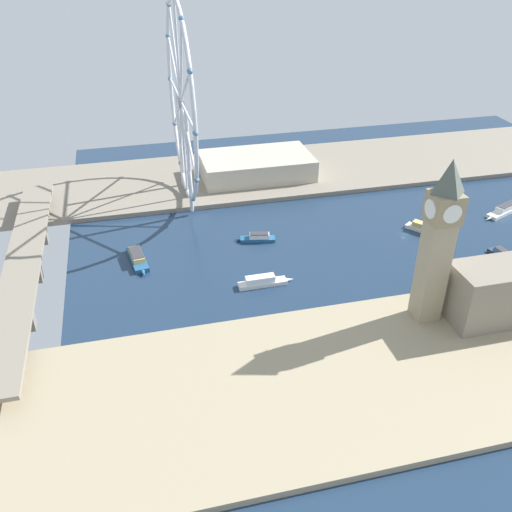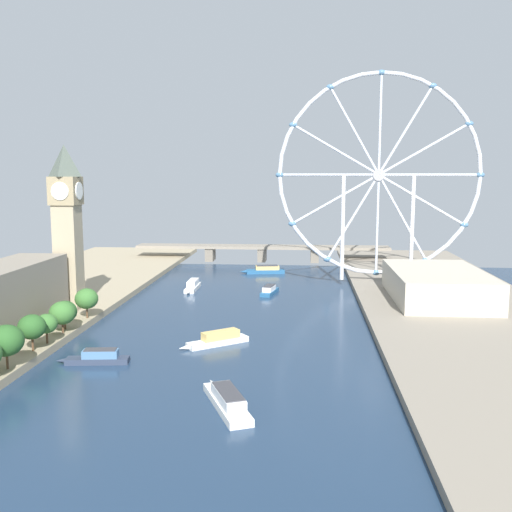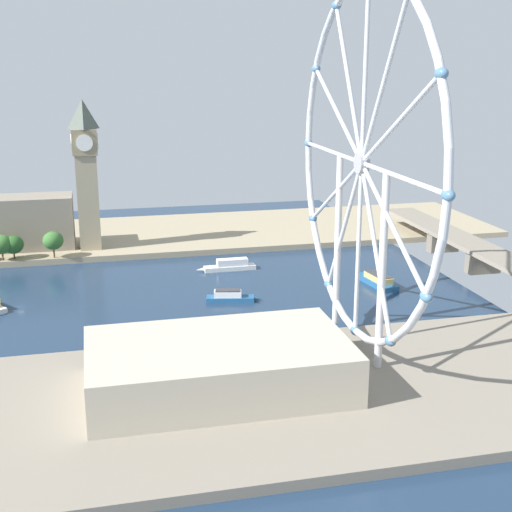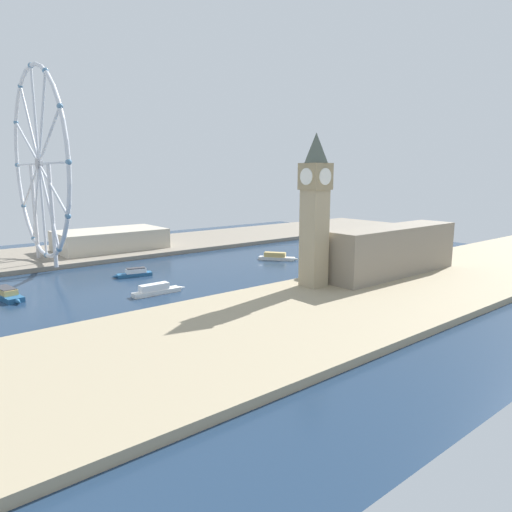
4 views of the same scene
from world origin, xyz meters
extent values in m
plane|color=#1E334C|center=(0.00, 0.00, 0.00)|extent=(379.55, 379.55, 0.00)
cube|color=gray|center=(104.78, 0.00, 1.50)|extent=(90.00, 520.00, 3.00)
cube|color=tan|center=(-77.07, 29.28, 27.18)|extent=(10.57, 10.57, 48.37)
cube|color=#928260|center=(-77.07, 29.28, 57.77)|extent=(12.26, 12.26, 12.80)
pyramid|color=#4C564C|center=(-77.07, 29.28, 71.37)|extent=(11.10, 11.10, 14.40)
cylinder|color=white|center=(-77.07, 35.62, 57.77)|extent=(8.03, 0.50, 8.03)
cylinder|color=white|center=(-77.07, 22.94, 57.77)|extent=(8.03, 0.50, 8.03)
cylinder|color=white|center=(-70.73, 29.28, 57.77)|extent=(0.50, 8.03, 8.03)
cylinder|color=white|center=(-83.41, 29.28, 57.77)|extent=(0.50, 8.03, 8.03)
cylinder|color=#513823|center=(-63.05, -12.68, 4.95)|extent=(0.80, 0.80, 3.90)
ellipsoid|color=#386B2D|center=(-63.05, -12.68, 11.01)|extent=(10.27, 10.27, 9.24)
cylinder|color=#513823|center=(-64.33, -7.50, 4.63)|extent=(0.80, 0.80, 3.26)
ellipsoid|color=#285623|center=(-64.33, -7.50, 10.23)|extent=(9.93, 9.93, 8.93)
cylinder|color=#513823|center=(-62.34, 11.39, 5.32)|extent=(0.80, 0.80, 4.63)
ellipsoid|color=#386B2D|center=(-62.34, 11.39, 11.63)|extent=(10.00, 10.00, 9.00)
torus|color=silver|center=(74.51, 116.38, 65.08)|extent=(117.61, 2.43, 117.61)
cylinder|color=#99999E|center=(74.51, 116.38, 65.08)|extent=(6.91, 3.00, 6.91)
cylinder|color=silver|center=(103.31, 116.38, 65.08)|extent=(57.59, 1.46, 1.46)
cylinder|color=silver|center=(99.45, 116.38, 79.47)|extent=(50.60, 1.46, 30.06)
cylinder|color=silver|center=(88.91, 116.38, 90.01)|extent=(30.06, 1.46, 50.60)
cylinder|color=silver|center=(74.51, 116.38, 93.87)|extent=(1.46, 1.46, 57.59)
cylinder|color=silver|center=(60.12, 116.38, 90.01)|extent=(30.06, 1.46, 50.60)
cylinder|color=silver|center=(49.58, 116.38, 79.47)|extent=(50.60, 1.46, 30.06)
cylinder|color=silver|center=(45.72, 116.38, 65.08)|extent=(57.59, 1.46, 1.46)
cylinder|color=silver|center=(49.58, 116.38, 50.68)|extent=(50.60, 1.46, 30.06)
cylinder|color=silver|center=(60.12, 116.38, 40.14)|extent=(30.06, 1.46, 50.60)
cylinder|color=silver|center=(74.51, 116.38, 36.28)|extent=(1.46, 1.46, 57.59)
cylinder|color=silver|center=(88.91, 116.38, 40.14)|extent=(30.06, 1.46, 50.60)
cylinder|color=silver|center=(99.45, 116.38, 50.68)|extent=(50.60, 1.46, 30.06)
ellipsoid|color=teal|center=(132.10, 116.38, 65.08)|extent=(4.80, 3.20, 3.20)
ellipsoid|color=teal|center=(124.39, 116.38, 93.87)|extent=(4.80, 3.20, 3.20)
ellipsoid|color=teal|center=(103.31, 116.38, 114.95)|extent=(4.80, 3.20, 3.20)
ellipsoid|color=teal|center=(45.72, 116.38, 114.95)|extent=(4.80, 3.20, 3.20)
ellipsoid|color=teal|center=(24.64, 116.38, 93.87)|extent=(4.80, 3.20, 3.20)
ellipsoid|color=teal|center=(16.92, 116.38, 65.08)|extent=(4.80, 3.20, 3.20)
ellipsoid|color=teal|center=(24.64, 116.38, 36.28)|extent=(4.80, 3.20, 3.20)
ellipsoid|color=teal|center=(45.72, 116.38, 15.20)|extent=(4.80, 3.20, 3.20)
ellipsoid|color=teal|center=(74.51, 116.38, 7.49)|extent=(4.80, 3.20, 3.20)
ellipsoid|color=teal|center=(103.31, 116.38, 15.20)|extent=(4.80, 3.20, 3.20)
ellipsoid|color=teal|center=(124.39, 116.38, 36.28)|extent=(4.80, 3.20, 3.20)
cylinder|color=silver|center=(94.67, 116.38, 34.04)|extent=(2.40, 2.40, 62.08)
cylinder|color=silver|center=(54.36, 116.38, 34.04)|extent=(2.40, 2.40, 62.08)
cube|color=#BCB29E|center=(98.55, 64.45, 10.34)|extent=(44.46, 76.29, 14.68)
cube|color=gray|center=(0.00, 208.78, 10.85)|extent=(191.55, 17.39, 2.00)
cube|color=#70685B|center=(-39.85, 208.78, 4.93)|extent=(6.00, 15.65, 9.85)
cube|color=#70685B|center=(0.00, 208.78, 4.93)|extent=(6.00, 15.65, 9.85)
cube|color=#70685B|center=(39.85, 208.78, 4.93)|extent=(6.00, 15.65, 9.85)
cube|color=#235684|center=(13.04, 84.82, 0.98)|extent=(9.56, 20.56, 1.96)
cone|color=#235684|center=(15.42, 96.09, 0.98)|extent=(2.65, 3.90, 1.96)
cube|color=white|center=(12.83, 83.85, 3.24)|extent=(6.93, 12.08, 2.58)
cube|color=#38383D|center=(12.83, 83.85, 4.76)|extent=(6.48, 10.92, 0.46)
cube|color=white|center=(-1.09, -13.90, 1.04)|extent=(23.13, 19.47, 2.07)
cone|color=white|center=(-12.55, -22.61, 1.04)|extent=(4.80, 4.35, 2.07)
cube|color=#DBB766|center=(-0.11, -13.15, 3.67)|extent=(14.62, 12.70, 3.19)
cube|color=#235684|center=(6.26, 152.97, 1.24)|extent=(25.98, 10.95, 2.48)
cone|color=#235684|center=(-8.21, 150.86, 1.24)|extent=(4.84, 3.11, 2.48)
cube|color=#DBB766|center=(7.51, 153.15, 3.75)|extent=(16.27, 8.39, 2.54)
cube|color=#38383D|center=(7.51, 153.15, 5.21)|extent=(14.69, 7.87, 0.38)
cube|color=#2D384C|center=(-39.46, -39.60, 1.01)|extent=(22.06, 7.68, 2.02)
cube|color=teal|center=(-38.39, -39.48, 3.39)|extent=(12.53, 5.77, 2.74)
cube|color=#38383D|center=(-38.39, -39.48, 4.92)|extent=(11.30, 5.42, 0.32)
cube|color=white|center=(-31.52, 93.40, 1.08)|extent=(5.75, 24.71, 2.15)
cone|color=white|center=(-31.40, 79.08, 1.08)|extent=(2.19, 4.46, 2.15)
cube|color=white|center=(-31.53, 94.63, 3.80)|extent=(4.78, 14.77, 3.29)
cube|color=white|center=(10.44, -74.47, 1.07)|extent=(17.80, 30.37, 2.15)
cone|color=white|center=(3.67, -58.32, 1.07)|extent=(4.08, 5.83, 2.15)
cube|color=white|center=(11.03, -75.86, 3.66)|extent=(12.06, 18.63, 3.04)
cube|color=#38383D|center=(11.03, -75.86, 5.34)|extent=(11.13, 16.88, 0.31)
camera|label=1|loc=(-256.48, 152.35, 158.03)|focal=39.16mm
camera|label=2|loc=(31.43, -229.66, 64.61)|focal=40.89mm
camera|label=3|loc=(288.92, 31.13, 97.16)|focal=49.95mm
camera|label=4|loc=(-233.41, 194.23, 59.32)|focal=32.05mm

